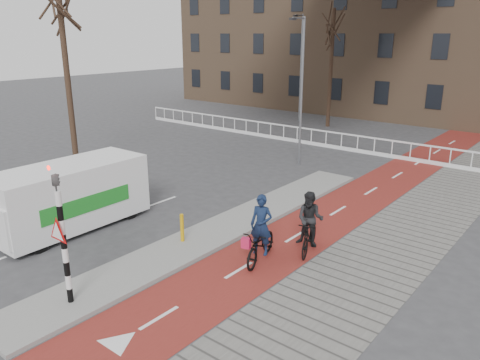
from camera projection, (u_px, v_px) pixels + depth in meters
The scene contains 15 objects.
ground at pixel (150, 281), 12.71m from camera, with size 120.00×120.00×0.00m, color #38383A.
bike_lane at pixel (361, 197), 19.24m from camera, with size 2.50×60.00×0.01m, color maroon.
sidewalk at pixel (430, 213), 17.56m from camera, with size 3.00×60.00×0.01m, color slate.
curb_island at pixel (226, 228), 16.08m from camera, with size 1.80×16.00×0.12m, color gray.
traffic_signal at pixel (62, 232), 10.97m from camera, with size 0.80×0.80×3.68m.
bollard at pixel (182, 228), 14.77m from camera, with size 0.12×0.12×0.91m, color #CA960B.
cyclist_near at pixel (261, 239), 13.64m from camera, with size 1.18×2.09×2.05m.
cyclist_far at pixel (310, 228), 14.15m from camera, with size 1.04×1.88×1.94m.
van at pixel (69, 195), 15.90m from camera, with size 2.18×5.25×2.24m.
railing at pixel (311, 140), 28.24m from camera, with size 28.00×0.10×0.99m.
townhouse_row at pixel (438, 15), 35.95m from camera, with size 46.00×10.00×15.90m.
tree_left at pixel (67, 76), 21.37m from camera, with size 0.27×0.27×9.20m, color black.
tree_mid at pixel (331, 69), 32.79m from camera, with size 0.28×0.28×8.10m, color black.
streetlight_near at pixel (302, 94), 23.01m from camera, with size 0.12×0.12×7.22m, color slate.
streetlight_left at pixel (301, 69), 34.85m from camera, with size 0.12×0.12×7.80m, color slate.
Camera 1 is at (9.00, -7.26, 6.43)m, focal length 35.00 mm.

